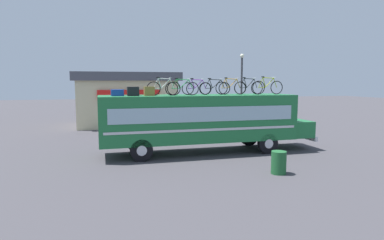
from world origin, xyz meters
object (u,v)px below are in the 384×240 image
(street_lamp, at_px, (241,89))
(trash_bin, at_px, (279,163))
(luggage_bag_3, at_px, (149,91))
(rooftop_bicycle_1, at_px, (164,88))
(rooftop_bicycle_2, at_px, (182,88))
(rooftop_bicycle_5, at_px, (231,87))
(bus, at_px, (203,119))
(luggage_bag_1, at_px, (117,93))
(rooftop_bicycle_4, at_px, (215,88))
(rooftop_bicycle_7, at_px, (268,87))
(rooftop_bicycle_3, at_px, (197,88))
(luggage_bag_2, at_px, (133,91))
(rooftop_bicycle_6, at_px, (249,87))

(street_lamp, bearing_deg, trash_bin, -105.48)
(luggage_bag_3, distance_m, rooftop_bicycle_1, 0.74)
(rooftop_bicycle_2, xyz_separation_m, rooftop_bicycle_5, (2.86, 0.52, 0.01))
(luggage_bag_3, height_order, rooftop_bicycle_2, rooftop_bicycle_2)
(rooftop_bicycle_2, height_order, rooftop_bicycle_5, rooftop_bicycle_5)
(bus, bearing_deg, luggage_bag_1, 179.80)
(rooftop_bicycle_4, xyz_separation_m, rooftop_bicycle_5, (0.94, 0.03, 0.01))
(bus, bearing_deg, luggage_bag_3, -176.88)
(rooftop_bicycle_1, bearing_deg, luggage_bag_1, 175.22)
(luggage_bag_1, bearing_deg, rooftop_bicycle_2, -2.64)
(rooftop_bicycle_7, height_order, trash_bin, rooftop_bicycle_7)
(bus, bearing_deg, rooftop_bicycle_5, 12.65)
(luggage_bag_1, relative_size, street_lamp, 0.11)
(rooftop_bicycle_4, height_order, rooftop_bicycle_7, rooftop_bicycle_7)
(rooftop_bicycle_2, xyz_separation_m, rooftop_bicycle_4, (1.92, 0.48, -0.00))
(trash_bin, bearing_deg, rooftop_bicycle_5, 90.59)
(rooftop_bicycle_3, bearing_deg, luggage_bag_2, -170.90)
(rooftop_bicycle_5, relative_size, trash_bin, 1.91)
(luggage_bag_1, relative_size, luggage_bag_2, 1.10)
(luggage_bag_1, height_order, luggage_bag_3, luggage_bag_3)
(rooftop_bicycle_2, distance_m, rooftop_bicycle_7, 4.80)
(street_lamp, bearing_deg, rooftop_bicycle_1, -139.90)
(bus, distance_m, rooftop_bicycle_5, 2.39)
(luggage_bag_1, bearing_deg, trash_bin, -37.91)
(rooftop_bicycle_6, bearing_deg, trash_bin, -100.48)
(rooftop_bicycle_2, distance_m, rooftop_bicycle_5, 2.90)
(rooftop_bicycle_1, bearing_deg, luggage_bag_3, 178.43)
(rooftop_bicycle_1, xyz_separation_m, street_lamp, (6.69, 5.63, -0.19))
(rooftop_bicycle_2, bearing_deg, trash_bin, -57.78)
(rooftop_bicycle_4, bearing_deg, bus, -155.73)
(rooftop_bicycle_5, relative_size, rooftop_bicycle_6, 1.05)
(bus, relative_size, rooftop_bicycle_2, 6.55)
(luggage_bag_1, distance_m, luggage_bag_3, 1.54)
(rooftop_bicycle_3, relative_size, rooftop_bicycle_7, 0.89)
(luggage_bag_2, relative_size, rooftop_bicycle_5, 0.31)
(rooftop_bicycle_1, bearing_deg, bus, 4.74)
(rooftop_bicycle_6, distance_m, street_lamp, 5.61)
(luggage_bag_1, bearing_deg, luggage_bag_2, -17.55)
(rooftop_bicycle_1, relative_size, rooftop_bicycle_2, 0.98)
(luggage_bag_1, height_order, rooftop_bicycle_7, rooftop_bicycle_7)
(luggage_bag_3, xyz_separation_m, rooftop_bicycle_3, (2.58, 0.48, 0.14))
(rooftop_bicycle_7, bearing_deg, trash_bin, -112.27)
(luggage_bag_2, height_order, rooftop_bicycle_5, rooftop_bicycle_5)
(bus, bearing_deg, rooftop_bicycle_1, -175.26)
(bus, height_order, rooftop_bicycle_4, rooftop_bicycle_4)
(luggage_bag_3, height_order, street_lamp, street_lamp)
(rooftop_bicycle_2, distance_m, rooftop_bicycle_4, 1.98)
(rooftop_bicycle_4, distance_m, trash_bin, 5.97)
(luggage_bag_1, distance_m, rooftop_bicycle_3, 4.13)
(bus, distance_m, luggage_bag_2, 3.90)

